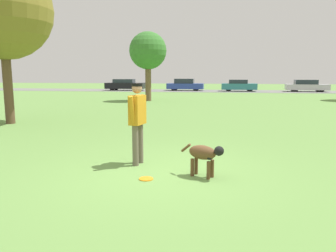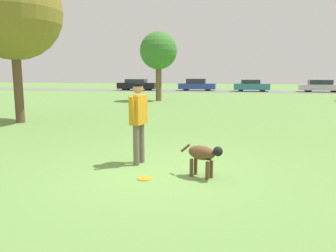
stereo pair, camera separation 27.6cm
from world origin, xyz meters
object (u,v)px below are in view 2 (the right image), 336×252
object	(u,v)px
person	(138,116)
tree_near_left	(13,12)
parked_car_black	(137,85)
dog	(203,155)
frisbee	(145,178)
parked_car_teal	(251,86)
parked_car_blue	(197,85)
tree_far_left	(158,51)
parked_car_silver	(321,86)

from	to	relation	value
person	tree_near_left	distance (m)	8.67
parked_car_black	dog	bearing A→B (deg)	-71.94
dog	tree_near_left	distance (m)	10.35
frisbee	parked_car_teal	world-z (taller)	parked_car_teal
tree_near_left	parked_car_blue	size ratio (longest dim) A/B	1.44
frisbee	parked_car_teal	bearing A→B (deg)	84.43
tree_far_left	frisbee	bearing A→B (deg)	-77.30
parked_car_black	parked_car_silver	size ratio (longest dim) A/B	1.03
parked_car_blue	parked_car_teal	xyz separation A→B (m)	(6.09, -0.49, -0.02)
dog	parked_car_black	distance (m)	33.45
person	dog	distance (m)	1.71
tree_far_left	parked_car_black	bearing A→B (deg)	112.94
tree_near_left	parked_car_black	world-z (taller)	tree_near_left
parked_car_blue	tree_far_left	bearing A→B (deg)	-92.84
parked_car_teal	parked_car_silver	xyz separation A→B (m)	(7.25, 0.25, -0.00)
parked_car_silver	parked_car_teal	bearing A→B (deg)	-175.42
tree_near_left	parked_car_silver	xyz separation A→B (m)	(17.19, 26.37, -3.62)
frisbee	tree_far_left	xyz separation A→B (m)	(-3.93, 17.46, 3.50)
person	parked_car_blue	size ratio (longest dim) A/B	0.41
parked_car_blue	tree_near_left	bearing A→B (deg)	-97.40
person	parked_car_teal	size ratio (longest dim) A/B	0.45
parked_car_silver	dog	bearing A→B (deg)	-103.70
parked_car_black	frisbee	bearing A→B (deg)	-73.81
parked_car_teal	dog	bearing A→B (deg)	-94.40
parked_car_black	parked_car_teal	xyz separation A→B (m)	(13.15, 0.08, -0.02)
tree_near_left	person	bearing A→B (deg)	-37.15
tree_far_left	dog	bearing A→B (deg)	-73.80
parked_car_blue	person	bearing A→B (deg)	-84.51
parked_car_blue	parked_car_silver	xyz separation A→B (m)	(13.34, -0.24, -0.02)
person	tree_near_left	size ratio (longest dim) A/B	0.28
person	dog	world-z (taller)	person
tree_far_left	parked_car_blue	bearing A→B (deg)	86.33
parked_car_teal	frisbee	bearing A→B (deg)	-96.22
person	parked_car_silver	xyz separation A→B (m)	(10.78, 31.23, -0.39)
person	dog	xyz separation A→B (m)	(1.45, -0.67, -0.60)
tree_near_left	parked_car_black	bearing A→B (deg)	97.04
person	parked_car_black	size ratio (longest dim) A/B	0.38
tree_near_left	tree_far_left	distance (m)	11.99
person	parked_car_blue	world-z (taller)	person
dog	parked_car_blue	distance (m)	32.38
tree_far_left	parked_car_silver	xyz separation A→B (m)	(14.30, 14.75, -2.86)
person	parked_car_silver	bearing A→B (deg)	-8.35
frisbee	tree_far_left	size ratio (longest dim) A/B	0.05
tree_near_left	tree_far_left	world-z (taller)	tree_near_left
dog	tree_far_left	bearing A→B (deg)	131.52
parked_car_teal	parked_car_silver	size ratio (longest dim) A/B	0.87
tree_near_left	tree_far_left	size ratio (longest dim) A/B	1.25
tree_near_left	parked_car_black	size ratio (longest dim) A/B	1.34
tree_near_left	tree_far_left	xyz separation A→B (m)	(2.89, 11.61, -0.76)
dog	frisbee	world-z (taller)	dog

